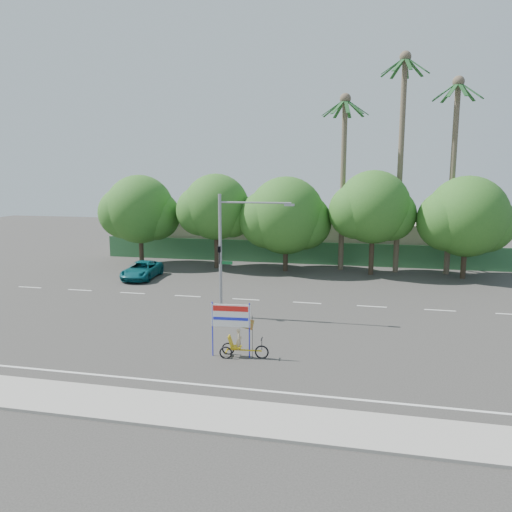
# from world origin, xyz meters

# --- Properties ---
(ground) EXTENTS (120.00, 120.00, 0.00)m
(ground) POSITION_xyz_m (0.00, 0.00, 0.00)
(ground) COLOR #33302D
(ground) RESTS_ON ground
(sidewalk_near) EXTENTS (50.00, 2.40, 0.12)m
(sidewalk_near) POSITION_xyz_m (0.00, -7.50, 0.06)
(sidewalk_near) COLOR gray
(sidewalk_near) RESTS_ON ground
(fence) EXTENTS (38.00, 0.08, 2.00)m
(fence) POSITION_xyz_m (0.00, 21.50, 1.00)
(fence) COLOR #336B3D
(fence) RESTS_ON ground
(building_left) EXTENTS (12.00, 8.00, 4.00)m
(building_left) POSITION_xyz_m (-10.00, 26.00, 2.00)
(building_left) COLOR #B7A792
(building_left) RESTS_ON ground
(building_right) EXTENTS (14.00, 8.00, 3.60)m
(building_right) POSITION_xyz_m (8.00, 26.00, 1.80)
(building_right) COLOR #B7A792
(building_right) RESTS_ON ground
(tree_far_left) EXTENTS (7.14, 6.00, 7.96)m
(tree_far_left) POSITION_xyz_m (-14.05, 18.00, 4.76)
(tree_far_left) COLOR #473828
(tree_far_left) RESTS_ON ground
(tree_left) EXTENTS (6.66, 5.60, 8.07)m
(tree_left) POSITION_xyz_m (-7.05, 18.00, 5.06)
(tree_left) COLOR #473828
(tree_left) RESTS_ON ground
(tree_center) EXTENTS (7.62, 6.40, 7.85)m
(tree_center) POSITION_xyz_m (-1.05, 18.00, 4.47)
(tree_center) COLOR #473828
(tree_center) RESTS_ON ground
(tree_right) EXTENTS (6.90, 5.80, 8.36)m
(tree_right) POSITION_xyz_m (5.95, 18.00, 5.24)
(tree_right) COLOR #473828
(tree_right) RESTS_ON ground
(tree_far_right) EXTENTS (7.38, 6.20, 7.94)m
(tree_far_right) POSITION_xyz_m (12.95, 18.00, 4.64)
(tree_far_right) COLOR #473828
(tree_far_right) RESTS_ON ground
(palm_tall) EXTENTS (3.73, 3.79, 17.45)m
(palm_tall) POSITION_xyz_m (8.00, 19.50, 10.46)
(palm_tall) COLOR #70604C
(palm_tall) RESTS_ON ground
(palm_mid) EXTENTS (3.73, 3.79, 15.45)m
(palm_mid) POSITION_xyz_m (12.00, 19.50, 9.40)
(palm_mid) COLOR #70604C
(palm_mid) RESTS_ON ground
(palm_short) EXTENTS (3.73, 3.79, 14.45)m
(palm_short) POSITION_xyz_m (3.50, 19.50, 8.86)
(palm_short) COLOR #70604C
(palm_short) RESTS_ON ground
(traffic_signal) EXTENTS (4.72, 1.10, 7.00)m
(traffic_signal) POSITION_xyz_m (-2.20, 3.98, 2.92)
(traffic_signal) COLOR gray
(traffic_signal) RESTS_ON ground
(trike_billboard) EXTENTS (2.59, 0.65, 2.55)m
(trike_billboard) POSITION_xyz_m (-0.02, -1.99, 1.03)
(trike_billboard) COLOR black
(trike_billboard) RESTS_ON ground
(pickup_truck) EXTENTS (2.53, 4.88, 1.31)m
(pickup_truck) POSITION_xyz_m (-11.44, 12.60, 0.66)
(pickup_truck) COLOR #0E5963
(pickup_truck) RESTS_ON ground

